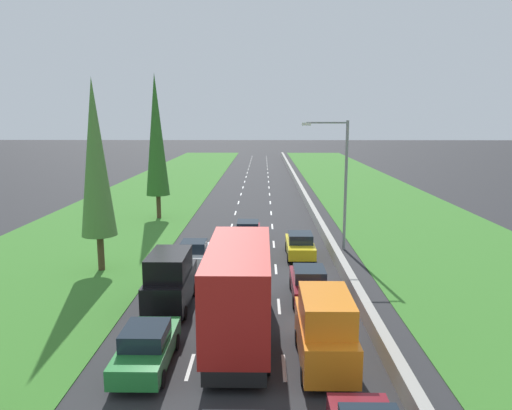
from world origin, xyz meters
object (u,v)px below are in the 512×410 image
(black_sedan_centre_lane, at_px, (246,253))
(yellow_sedan_right_lane, at_px, (300,245))
(orange_van_right_lane, at_px, (325,330))
(street_light_mast, at_px, (341,176))
(white_hatchback_left_lane, at_px, (195,254))
(poplar_tree_third, at_px, (156,135))
(red_box_truck_centre_lane, at_px, (240,288))
(poplar_tree_second, at_px, (95,159))
(black_van_left_lane, at_px, (170,280))
(maroon_sedan_centre_lane, at_px, (248,232))
(maroon_sedan_right_lane_third, at_px, (309,283))
(green_sedan_left_lane, at_px, (147,347))

(black_sedan_centre_lane, bearing_deg, yellow_sedan_right_lane, 31.10)
(orange_van_right_lane, relative_size, street_light_mast, 0.54)
(yellow_sedan_right_lane, distance_m, street_light_mast, 5.64)
(white_hatchback_left_lane, height_order, yellow_sedan_right_lane, white_hatchback_left_lane)
(poplar_tree_third, bearing_deg, white_hatchback_left_lane, -70.18)
(red_box_truck_centre_lane, distance_m, poplar_tree_second, 13.51)
(black_van_left_lane, relative_size, poplar_tree_second, 0.43)
(black_van_left_lane, relative_size, poplar_tree_third, 0.37)
(black_sedan_centre_lane, relative_size, street_light_mast, 0.50)
(red_box_truck_centre_lane, xyz_separation_m, maroon_sedan_centre_lane, (-0.17, 15.96, -1.37))
(maroon_sedan_right_lane_third, height_order, black_sedan_centre_lane, same)
(green_sedan_left_lane, distance_m, black_sedan_centre_lane, 13.10)
(red_box_truck_centre_lane, relative_size, street_light_mast, 1.04)
(black_van_left_lane, xyz_separation_m, white_hatchback_left_lane, (0.25, 6.57, -0.56))
(black_van_left_lane, height_order, street_light_mast, street_light_mast)
(orange_van_right_lane, height_order, poplar_tree_second, poplar_tree_second)
(white_hatchback_left_lane, bearing_deg, black_van_left_lane, -92.19)
(white_hatchback_left_lane, bearing_deg, maroon_sedan_centre_lane, 63.07)
(green_sedan_left_lane, bearing_deg, poplar_tree_second, 115.38)
(green_sedan_left_lane, height_order, poplar_tree_third, poplar_tree_third)
(black_van_left_lane, bearing_deg, red_box_truck_centre_lane, -42.44)
(black_van_left_lane, distance_m, white_hatchback_left_lane, 6.60)
(white_hatchback_left_lane, distance_m, yellow_sedan_right_lane, 7.13)
(orange_van_right_lane, bearing_deg, red_box_truck_centre_lane, 144.78)
(street_light_mast, bearing_deg, maroon_sedan_centre_lane, 164.66)
(red_box_truck_centre_lane, relative_size, maroon_sedan_right_lane_third, 2.09)
(poplar_tree_third, height_order, street_light_mast, poplar_tree_third)
(maroon_sedan_centre_lane, distance_m, yellow_sedan_right_lane, 5.19)
(green_sedan_left_lane, distance_m, street_light_mast, 19.87)
(orange_van_right_lane, distance_m, maroon_sedan_right_lane_third, 6.89)
(black_sedan_centre_lane, bearing_deg, red_box_truck_centre_lane, -89.38)
(red_box_truck_centre_lane, height_order, yellow_sedan_right_lane, red_box_truck_centre_lane)
(black_sedan_centre_lane, distance_m, poplar_tree_second, 10.66)
(orange_van_right_lane, xyz_separation_m, black_van_left_lane, (-6.80, 5.54, 0.00))
(red_box_truck_centre_lane, xyz_separation_m, maroon_sedan_right_lane_third, (3.32, 4.56, -1.37))
(green_sedan_left_lane, bearing_deg, yellow_sedan_right_lane, 65.51)
(orange_van_right_lane, bearing_deg, white_hatchback_left_lane, 118.41)
(yellow_sedan_right_lane, height_order, poplar_tree_second, poplar_tree_second)
(black_van_left_lane, xyz_separation_m, maroon_sedan_centre_lane, (3.38, 12.72, -0.59))
(maroon_sedan_centre_lane, height_order, white_hatchback_left_lane, white_hatchback_left_lane)
(maroon_sedan_right_lane_third, relative_size, street_light_mast, 0.50)
(poplar_tree_second, distance_m, street_light_mast, 16.11)
(poplar_tree_third, bearing_deg, yellow_sedan_right_lane, -46.09)
(poplar_tree_second, bearing_deg, maroon_sedan_centre_lane, 38.32)
(street_light_mast, bearing_deg, yellow_sedan_right_lane, -145.92)
(maroon_sedan_right_lane_third, bearing_deg, black_van_left_lane, -169.11)
(poplar_tree_third, bearing_deg, black_van_left_lane, -76.56)
(red_box_truck_centre_lane, bearing_deg, poplar_tree_third, 109.32)
(maroon_sedan_right_lane_third, bearing_deg, poplar_tree_second, 159.66)
(maroon_sedan_centre_lane, relative_size, street_light_mast, 0.50)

